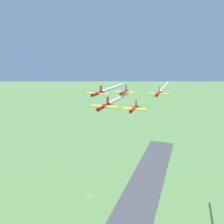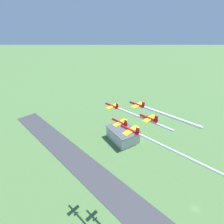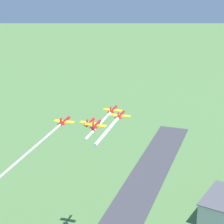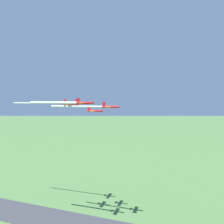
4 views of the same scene
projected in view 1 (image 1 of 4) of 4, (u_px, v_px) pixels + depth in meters
ground_plane at (90, 196)px, 144.85m from camera, size 3000.00×3000.00×0.00m
jet_0 at (104, 106)px, 71.57m from camera, size 9.84×9.54×3.30m
jet_1 at (134, 109)px, 81.40m from camera, size 9.84×9.54×3.30m
jet_2 at (97, 93)px, 84.73m from camera, size 9.84×9.54×3.30m
jet_3 at (158, 94)px, 89.62m from camera, size 9.84×9.54×3.30m
jet_4 at (124, 92)px, 94.12m from camera, size 9.84×9.54×3.30m
smoke_trail_0 at (122, 97)px, 91.19m from camera, size 32.61×9.34×1.09m
smoke_trail_2 at (113, 88)px, 102.87m from camera, size 29.55×8.81×1.37m
smoke_trail_3 at (165, 86)px, 116.76m from camera, size 48.29×13.15×0.86m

